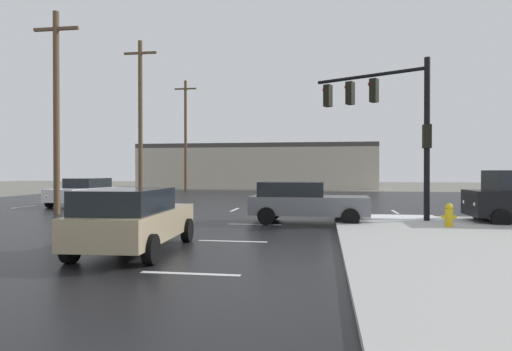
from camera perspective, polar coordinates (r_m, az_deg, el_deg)
The scene contains 13 objects.
ground_plane at distance 22.48m, azimuth 2.22°, elevation -4.58°, with size 120.00×120.00×0.00m, color slate.
road_asphalt at distance 22.48m, azimuth 2.22°, elevation -4.55°, with size 44.00×44.00×0.02m, color black.
snow_strip_curbside at distance 18.49m, azimuth 16.38°, elevation -5.19°, with size 4.00×1.60×0.06m, color white.
lane_markings at distance 21.00m, azimuth 5.06°, elevation -4.88°, with size 36.15×36.15×0.01m.
traffic_signal_mast at distance 18.50m, azimuth 16.74°, elevation 7.87°, with size 4.28×2.44×6.19m.
fire_hydrant at distance 16.33m, azimuth 23.73°, elevation -4.68°, with size 0.48×0.26×0.79m.
strip_building_background at distance 52.40m, azimuth 0.19°, elevation 1.19°, with size 27.23×8.00×5.15m.
sedan_white at distance 27.24m, azimuth -21.48°, elevation -1.91°, with size 2.17×4.59×1.58m.
sedan_tan at distance 11.27m, azimuth -15.56°, elevation -5.39°, with size 2.23×4.62×1.58m.
sedan_grey at distance 17.13m, azimuth 6.29°, elevation -3.33°, with size 4.57×2.11×1.58m.
utility_pole_mid at distance 22.47m, azimuth -24.44°, elevation 7.89°, with size 2.20×0.28×9.37m.
utility_pole_far at distance 29.89m, azimuth -14.75°, elevation 7.20°, with size 2.20×0.28×10.51m.
utility_pole_distant at distance 44.38m, azimuth -9.11°, elevation 5.35°, with size 2.20×0.28×10.98m.
Camera 1 is at (2.58, -22.24, 2.02)m, focal length 30.88 mm.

